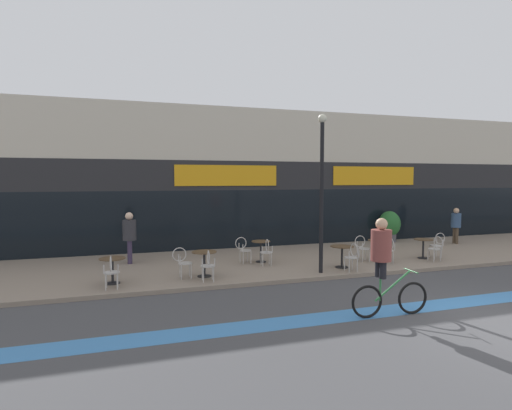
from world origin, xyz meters
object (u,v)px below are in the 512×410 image
(pedestrian_far_end, at_px, (129,233))
(bistro_table_2, at_px, (261,247))
(bistro_table_3, at_px, (342,252))
(cafe_chair_5_near, at_px, (436,247))
(cafe_chair_1_near, at_px, (208,263))
(cafe_chair_3_near, at_px, (352,255))
(bistro_table_4, at_px, (378,246))
(pedestrian_near_end, at_px, (456,222))
(bistro_table_0, at_px, (112,265))
(cafe_chair_5_side, at_px, (438,243))
(cafe_chair_4_side, at_px, (362,246))
(cafe_chair_2_side, at_px, (243,248))
(cafe_chair_2_near, at_px, (267,250))
(cafe_chair_1_side, at_px, (183,260))
(cafe_chair_0_near, at_px, (111,270))
(cyclist_0, at_px, (384,261))
(lamp_post, at_px, (322,181))
(cafe_chair_4_near, at_px, (389,248))
(planter_pot, at_px, (389,225))
(bistro_table_1, at_px, (204,259))
(bistro_table_5, at_px, (423,245))

(pedestrian_far_end, bearing_deg, bistro_table_2, -14.07)
(bistro_table_3, height_order, cafe_chair_5_near, cafe_chair_5_near)
(cafe_chair_1_near, bearing_deg, cafe_chair_3_near, -88.14)
(bistro_table_4, bearing_deg, pedestrian_near_end, 20.80)
(bistro_table_0, height_order, cafe_chair_5_side, cafe_chair_5_side)
(cafe_chair_4_side, bearing_deg, cafe_chair_1_near, -168.12)
(bistro_table_4, bearing_deg, cafe_chair_2_side, 169.11)
(cafe_chair_2_near, bearing_deg, bistro_table_3, -107.28)
(bistro_table_3, xyz_separation_m, cafe_chair_3_near, (0.00, -0.63, 0.01))
(bistro_table_2, height_order, cafe_chair_1_side, cafe_chair_1_side)
(bistro_table_0, bearing_deg, bistro_table_3, -1.06)
(cafe_chair_0_near, relative_size, cyclist_0, 0.42)
(bistro_table_3, distance_m, bistro_table_4, 1.94)
(cyclist_0, bearing_deg, cafe_chair_4_side, 65.57)
(bistro_table_3, relative_size, lamp_post, 0.16)
(cafe_chair_4_near, bearing_deg, cafe_chair_1_near, 98.70)
(cafe_chair_2_side, distance_m, cafe_chair_4_side, 4.14)
(cafe_chair_4_side, distance_m, planter_pot, 4.98)
(bistro_table_2, relative_size, cafe_chair_1_near, 0.81)
(cafe_chair_1_side, bearing_deg, cafe_chair_5_near, -3.74)
(cafe_chair_2_side, bearing_deg, bistro_table_2, -6.58)
(bistro_table_2, relative_size, bistro_table_3, 0.97)
(bistro_table_0, distance_m, cafe_chair_4_side, 8.19)
(bistro_table_1, distance_m, cafe_chair_2_near, 2.36)
(bistro_table_1, xyz_separation_m, cafe_chair_3_near, (4.45, -0.78, -0.02))
(bistro_table_5, height_order, cafe_chair_4_side, cafe_chair_4_side)
(cafe_chair_4_side, xyz_separation_m, cafe_chair_5_near, (2.36, -0.87, 0.00))
(bistro_table_1, distance_m, cafe_chair_3_near, 4.52)
(cafe_chair_5_side, distance_m, cyclist_0, 7.12)
(cafe_chair_4_near, bearing_deg, planter_pot, -32.45)
(cyclist_0, relative_size, pedestrian_far_end, 1.24)
(bistro_table_1, height_order, planter_pot, planter_pot)
(cafe_chair_4_near, bearing_deg, bistro_table_1, 92.99)
(planter_pot, distance_m, pedestrian_near_end, 2.82)
(bistro_table_5, relative_size, cafe_chair_4_side, 0.78)
(cafe_chair_4_near, xyz_separation_m, pedestrian_far_end, (-8.34, 2.69, 0.51))
(planter_pot, bearing_deg, cafe_chair_4_near, -126.25)
(cafe_chair_4_near, distance_m, cafe_chair_4_side, 0.88)
(cafe_chair_4_side, bearing_deg, bistro_table_0, -175.83)
(cafe_chair_4_near, xyz_separation_m, lamp_post, (-2.77, -0.49, 2.27))
(bistro_table_3, xyz_separation_m, cafe_chair_4_side, (1.19, 0.69, 0.01))
(bistro_table_0, relative_size, bistro_table_3, 0.94)
(bistro_table_5, height_order, cafe_chair_1_near, cafe_chair_1_near)
(cafe_chair_0_near, relative_size, cafe_chair_4_side, 1.00)
(cafe_chair_0_near, xyz_separation_m, lamp_post, (6.02, 0.07, 2.27))
(cafe_chair_2_side, height_order, pedestrian_near_end, pedestrian_near_end)
(cafe_chair_4_near, bearing_deg, cafe_chair_2_near, 81.15)
(pedestrian_far_end, bearing_deg, lamp_post, -28.74)
(bistro_table_5, height_order, cafe_chair_5_side, cafe_chair_5_side)
(bistro_table_5, distance_m, pedestrian_near_end, 4.37)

